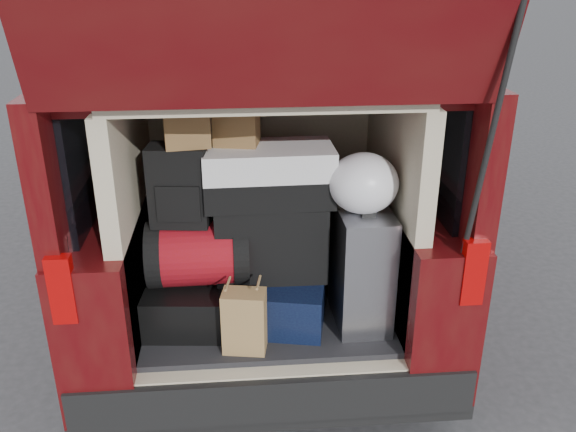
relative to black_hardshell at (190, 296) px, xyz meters
name	(u,v)px	position (x,y,z in m)	size (l,w,h in m)	color
ground	(271,416)	(0.40, -0.17, -0.66)	(80.00, 80.00, 0.00)	#313133
minivan	(255,149)	(0.40, 1.68, 0.25)	(1.90, 5.35, 2.77)	black
load_floor	(268,343)	(0.40, 0.10, -0.38)	(1.24, 1.05, 0.55)	black
black_hardshell	(190,296)	(0.00, 0.00, 0.00)	(0.40, 0.55, 0.22)	black
navy_hardshell	(283,295)	(0.47, -0.03, 0.01)	(0.43, 0.53, 0.23)	black
silver_roller	(362,266)	(0.86, -0.11, 0.19)	(0.25, 0.40, 0.61)	silver
kraft_bag	(244,321)	(0.27, -0.32, 0.04)	(0.20, 0.13, 0.31)	#9E7B47
red_duffel	(198,253)	(0.06, -0.04, 0.27)	(0.49, 0.32, 0.32)	maroon
black_soft_case	(271,237)	(0.42, 0.01, 0.31)	(0.54, 0.33, 0.39)	black
backpack	(179,186)	(-0.01, -0.04, 0.62)	(0.27, 0.16, 0.39)	black
twotone_duffel	(269,174)	(0.41, 0.01, 0.65)	(0.61, 0.32, 0.27)	white
grocery_sack_lower	(186,126)	(0.04, -0.03, 0.90)	(0.20, 0.16, 0.18)	brown
grocery_sack_upper	(237,123)	(0.27, 0.07, 0.89)	(0.20, 0.16, 0.20)	brown
plastic_bag_right	(363,183)	(0.84, -0.13, 0.64)	(0.33, 0.31, 0.28)	white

